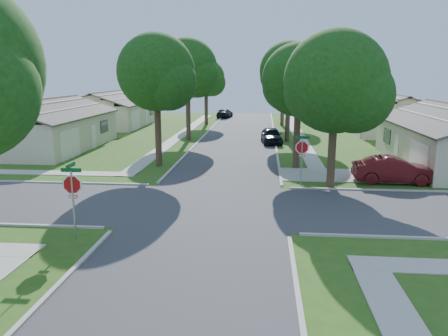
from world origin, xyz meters
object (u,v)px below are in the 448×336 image
(stop_sign_ne, at_px, (302,150))
(tree_e_near, at_px, (299,83))
(car_curb_west, at_px, (225,113))
(tree_w_mid, at_px, (188,71))
(house_nw_far, at_px, (113,113))
(tree_w_near, at_px, (157,76))
(stop_sign_sw, at_px, (72,188))
(house_ne_far, at_px, (388,118))
(tree_e_far, at_px, (284,76))
(car_curb_east, at_px, (271,135))
(tree_e_mid, at_px, (290,74))
(car_driveway, at_px, (394,170))
(house_nw_near, at_px, (44,131))
(tree_ne_corner, at_px, (336,86))
(tree_w_far, at_px, (206,80))

(stop_sign_ne, height_order, tree_e_near, tree_e_near)
(car_curb_west, bearing_deg, tree_w_mid, 94.23)
(tree_w_mid, xyz_separation_m, car_curb_west, (1.44, 21.94, -5.86))
(house_nw_far, xyz_separation_m, car_curb_west, (12.79, 10.95, -0.89))
(tree_w_near, relative_size, car_curb_west, 2.08)
(stop_sign_sw, distance_m, house_nw_far, 38.40)
(house_ne_far, distance_m, house_nw_far, 32.12)
(tree_e_far, xyz_separation_m, car_curb_east, (-1.55, -14.32, -5.26))
(tree_e_mid, bearing_deg, tree_e_far, 90.02)
(car_curb_west, bearing_deg, stop_sign_sw, 96.18)
(tree_w_mid, xyz_separation_m, car_driveway, (14.77, -15.51, -5.72))
(tree_e_mid, bearing_deg, tree_w_near, -128.08)
(tree_e_near, distance_m, tree_e_far, 25.00)
(tree_w_near, bearing_deg, tree_e_mid, 51.92)
(tree_e_far, height_order, house_ne_far, tree_e_far)
(tree_e_far, height_order, tree_w_near, tree_w_near)
(tree_e_near, height_order, tree_e_mid, tree_e_mid)
(car_curb_east, bearing_deg, tree_w_near, -132.21)
(tree_e_near, height_order, house_nw_near, tree_e_near)
(tree_e_far, xyz_separation_m, tree_ne_corner, (1.61, -29.80, -0.39))
(stop_sign_ne, xyz_separation_m, house_nw_near, (-20.69, 10.30, -0.51))
(tree_w_mid, bearing_deg, car_curb_east, -9.53)
(tree_w_far, bearing_deg, stop_sign_sw, -90.07)
(stop_sign_ne, relative_size, house_nw_far, 0.22)
(tree_w_far, xyz_separation_m, car_curb_east, (7.85, -14.32, -4.78))
(tree_e_mid, bearing_deg, car_curb_east, -139.81)
(house_nw_near, bearing_deg, car_driveway, -19.98)
(tree_e_near, relative_size, tree_e_mid, 0.90)
(tree_e_mid, bearing_deg, tree_w_far, 125.90)
(tree_e_near, xyz_separation_m, car_driveway, (5.37, -3.51, -4.87))
(tree_e_mid, bearing_deg, tree_w_mid, 180.00)
(tree_w_mid, bearing_deg, tree_ne_corner, -56.78)
(tree_ne_corner, bearing_deg, car_curb_east, 101.54)
(tree_e_near, relative_size, car_curb_west, 1.92)
(tree_e_mid, distance_m, car_curb_east, 5.89)
(tree_w_mid, bearing_deg, stop_sign_sw, -90.13)
(house_nw_near, bearing_deg, stop_sign_ne, -26.46)
(tree_ne_corner, distance_m, house_ne_far, 26.91)
(car_driveway, xyz_separation_m, car_curb_east, (-6.93, 14.19, -0.05))
(tree_e_near, xyz_separation_m, tree_w_far, (-9.40, 25.00, -0.14))
(car_curb_west, bearing_deg, car_driveway, 117.57)
(tree_w_far, distance_m, house_nw_near, 22.49)
(tree_w_far, distance_m, car_driveway, 32.45)
(tree_e_far, distance_m, tree_ne_corner, 29.85)
(tree_e_mid, relative_size, tree_e_far, 1.06)
(tree_w_near, relative_size, house_nw_near, 0.66)
(tree_e_mid, height_order, car_curb_west, tree_e_mid)
(stop_sign_ne, height_order, car_driveway, stop_sign_ne)
(house_ne_far, height_order, house_nw_near, same)
(tree_e_far, bearing_deg, tree_w_mid, -125.85)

